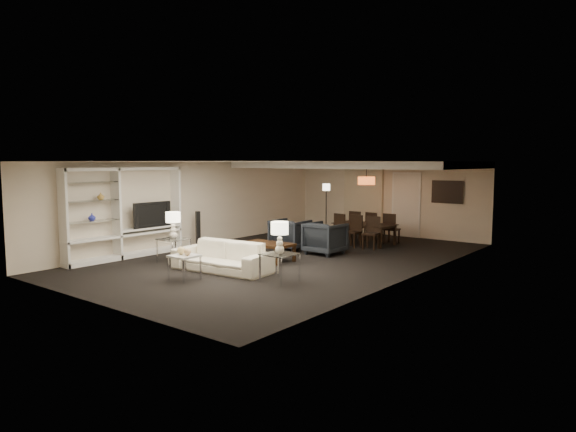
# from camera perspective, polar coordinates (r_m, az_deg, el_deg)

# --- Properties ---
(floor) EXTENTS (11.00, 11.00, 0.00)m
(floor) POSITION_cam_1_polar(r_m,az_deg,el_deg) (13.40, 0.00, -4.68)
(floor) COLOR black
(floor) RESTS_ON ground
(ceiling) EXTENTS (7.00, 11.00, 0.02)m
(ceiling) POSITION_cam_1_polar(r_m,az_deg,el_deg) (13.16, 0.00, 6.07)
(ceiling) COLOR silver
(ceiling) RESTS_ON ground
(wall_back) EXTENTS (7.00, 0.02, 2.50)m
(wall_back) POSITION_cam_1_polar(r_m,az_deg,el_deg) (17.85, 11.01, 1.93)
(wall_back) COLOR beige
(wall_back) RESTS_ON ground
(wall_front) EXTENTS (7.00, 0.02, 2.50)m
(wall_front) POSITION_cam_1_polar(r_m,az_deg,el_deg) (9.56, -20.89, -1.81)
(wall_front) COLOR beige
(wall_front) RESTS_ON ground
(wall_left) EXTENTS (0.02, 11.00, 2.50)m
(wall_left) POSITION_cam_1_polar(r_m,az_deg,el_deg) (15.62, -10.13, 1.38)
(wall_left) COLOR beige
(wall_left) RESTS_ON ground
(wall_right) EXTENTS (0.02, 11.00, 2.50)m
(wall_right) POSITION_cam_1_polar(r_m,az_deg,el_deg) (11.40, 13.95, -0.39)
(wall_right) COLOR beige
(wall_right) RESTS_ON ground
(ceiling_soffit) EXTENTS (7.00, 4.00, 0.20)m
(ceiling_soffit) POSITION_cam_1_polar(r_m,az_deg,el_deg) (16.06, 7.80, 5.65)
(ceiling_soffit) COLOR silver
(ceiling_soffit) RESTS_ON ceiling
(curtains) EXTENTS (1.50, 0.12, 2.40)m
(curtains) POSITION_cam_1_polar(r_m,az_deg,el_deg) (18.22, 8.37, 1.90)
(curtains) COLOR beige
(curtains) RESTS_ON wall_back
(door) EXTENTS (0.90, 0.05, 2.10)m
(door) POSITION_cam_1_polar(r_m,az_deg,el_deg) (17.53, 12.98, 1.16)
(door) COLOR silver
(door) RESTS_ON wall_back
(painting) EXTENTS (0.95, 0.04, 0.65)m
(painting) POSITION_cam_1_polar(r_m,az_deg,el_deg) (16.94, 17.29, 2.57)
(painting) COLOR #142D38
(painting) RESTS_ON wall_back
(media_unit) EXTENTS (0.38, 3.40, 2.35)m
(media_unit) POSITION_cam_1_polar(r_m,az_deg,el_deg) (13.89, -17.64, 0.31)
(media_unit) COLOR white
(media_unit) RESTS_ON wall_left
(pendant_light) EXTENTS (0.52, 0.52, 0.24)m
(pendant_light) POSITION_cam_1_polar(r_m,az_deg,el_deg) (15.92, 8.70, 3.90)
(pendant_light) COLOR #D8591E
(pendant_light) RESTS_ON ceiling_soffit
(sofa) EXTENTS (2.42, 1.15, 0.68)m
(sofa) POSITION_cam_1_polar(r_m,az_deg,el_deg) (11.82, -7.35, -4.49)
(sofa) COLOR beige
(sofa) RESTS_ON floor
(coffee_table) EXTENTS (1.29, 0.76, 0.46)m
(coffee_table) POSITION_cam_1_polar(r_m,az_deg,el_deg) (12.99, -2.28, -4.00)
(coffee_table) COLOR black
(coffee_table) RESTS_ON floor
(armchair_left) EXTENTS (1.00, 1.02, 0.87)m
(armchair_left) POSITION_cam_1_polar(r_m,az_deg,el_deg) (14.63, 0.26, -2.05)
(armchair_left) COLOR black
(armchair_left) RESTS_ON floor
(armchair_right) EXTENTS (0.96, 0.99, 0.87)m
(armchair_right) POSITION_cam_1_polar(r_m,az_deg,el_deg) (13.93, 4.15, -2.47)
(armchair_right) COLOR black
(armchair_right) RESTS_ON floor
(side_table_left) EXTENTS (0.65, 0.65, 0.60)m
(side_table_left) POSITION_cam_1_polar(r_m,az_deg,el_deg) (13.08, -12.57, -3.76)
(side_table_left) COLOR white
(side_table_left) RESTS_ON floor
(side_table_right) EXTENTS (0.67, 0.67, 0.60)m
(side_table_right) POSITION_cam_1_polar(r_m,az_deg,el_deg) (10.70, -0.93, -5.78)
(side_table_right) COLOR silver
(side_table_right) RESTS_ON floor
(table_lamp_left) EXTENTS (0.37, 0.37, 0.66)m
(table_lamp_left) POSITION_cam_1_polar(r_m,az_deg,el_deg) (12.99, -12.64, -1.01)
(table_lamp_left) COLOR beige
(table_lamp_left) RESTS_ON side_table_left
(table_lamp_right) EXTENTS (0.38, 0.38, 0.66)m
(table_lamp_right) POSITION_cam_1_polar(r_m,az_deg,el_deg) (10.59, -0.93, -2.43)
(table_lamp_right) COLOR #F0E6CB
(table_lamp_right) RESTS_ON side_table_right
(marble_table) EXTENTS (0.54, 0.54, 0.53)m
(marble_table) POSITION_cam_1_polar(r_m,az_deg,el_deg) (11.11, -11.42, -5.63)
(marble_table) COLOR silver
(marble_table) RESTS_ON floor
(gold_gourd_a) EXTENTS (0.17, 0.17, 0.17)m
(gold_gourd_a) POSITION_cam_1_polar(r_m,az_deg,el_deg) (11.12, -11.79, -3.77)
(gold_gourd_a) COLOR #F2CF80
(gold_gourd_a) RESTS_ON marble_table
(gold_gourd_b) EXTENTS (0.15, 0.15, 0.15)m
(gold_gourd_b) POSITION_cam_1_polar(r_m,az_deg,el_deg) (10.97, -11.11, -3.95)
(gold_gourd_b) COLOR #E3B478
(gold_gourd_b) RESTS_ON marble_table
(television) EXTENTS (1.17, 0.15, 0.67)m
(television) POSITION_cam_1_polar(r_m,az_deg,el_deg) (14.30, -15.12, 0.19)
(television) COLOR black
(television) RESTS_ON media_unit
(vase_blue) EXTENTS (0.18, 0.18, 0.18)m
(vase_blue) POSITION_cam_1_polar(r_m,az_deg,el_deg) (13.39, -20.96, -0.10)
(vase_blue) COLOR #2931B3
(vase_blue) RESTS_ON media_unit
(vase_amber) EXTENTS (0.17, 0.17, 0.18)m
(vase_amber) POSITION_cam_1_polar(r_m,az_deg,el_deg) (13.49, -20.09, 2.09)
(vase_amber) COLOR gold
(vase_amber) RESTS_ON media_unit
(floor_speaker) EXTENTS (0.15, 0.15, 1.05)m
(floor_speaker) POSITION_cam_1_polar(r_m,az_deg,el_deg) (15.33, -9.96, -1.43)
(floor_speaker) COLOR black
(floor_speaker) RESTS_ON floor
(dining_table) EXTENTS (1.83, 1.07, 0.63)m
(dining_table) POSITION_cam_1_polar(r_m,az_deg,el_deg) (15.73, 8.43, -1.99)
(dining_table) COLOR black
(dining_table) RESTS_ON floor
(chair_nl) EXTENTS (0.48, 0.48, 0.93)m
(chair_nl) POSITION_cam_1_polar(r_m,az_deg,el_deg) (15.47, 5.31, -1.52)
(chair_nl) COLOR black
(chair_nl) RESTS_ON floor
(chair_nm) EXTENTS (0.45, 0.45, 0.93)m
(chair_nm) POSITION_cam_1_polar(r_m,az_deg,el_deg) (15.16, 7.21, -1.69)
(chair_nm) COLOR black
(chair_nm) RESTS_ON floor
(chair_nr) EXTENTS (0.49, 0.49, 0.93)m
(chair_nr) POSITION_cam_1_polar(r_m,az_deg,el_deg) (14.86, 9.19, -1.88)
(chair_nr) COLOR black
(chair_nr) RESTS_ON floor
(chair_fl) EXTENTS (0.44, 0.44, 0.93)m
(chair_fl) POSITION_cam_1_polar(r_m,az_deg,el_deg) (16.57, 7.75, -1.05)
(chair_fl) COLOR black
(chair_fl) RESTS_ON floor
(chair_fm) EXTENTS (0.47, 0.47, 0.93)m
(chair_fm) POSITION_cam_1_polar(r_m,az_deg,el_deg) (16.27, 9.57, -1.20)
(chair_fm) COLOR black
(chair_fm) RESTS_ON floor
(chair_fr) EXTENTS (0.45, 0.45, 0.93)m
(chair_fr) POSITION_cam_1_polar(r_m,az_deg,el_deg) (16.00, 11.46, -1.36)
(chair_fr) COLOR black
(chair_fr) RESTS_ON floor
(floor_lamp) EXTENTS (0.27, 0.27, 1.76)m
(floor_lamp) POSITION_cam_1_polar(r_m,az_deg,el_deg) (17.52, 4.26, 0.73)
(floor_lamp) COLOR black
(floor_lamp) RESTS_ON floor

